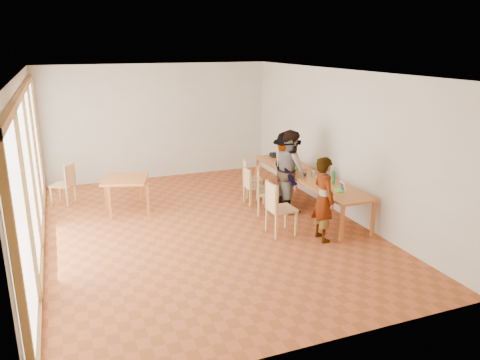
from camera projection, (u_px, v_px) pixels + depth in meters
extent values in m
plane|color=#AA5129|center=(204.00, 229.00, 9.16)|extent=(8.00, 8.00, 0.00)
cube|color=beige|center=(158.00, 122.00, 12.31)|extent=(6.00, 0.10, 3.00)
cube|color=beige|center=(307.00, 232.00, 5.16)|extent=(6.00, 0.10, 3.00)
cube|color=beige|center=(339.00, 142.00, 9.78)|extent=(0.10, 8.00, 3.00)
cube|color=white|center=(30.00, 169.00, 7.70)|extent=(0.10, 8.00, 3.00)
cube|color=white|center=(200.00, 71.00, 8.31)|extent=(6.00, 8.00, 0.04)
cube|color=#BB6129|center=(307.00, 175.00, 10.21)|extent=(0.80, 4.00, 0.05)
cube|color=#BB6129|center=(342.00, 224.00, 8.46)|extent=(0.06, 0.06, 0.70)
cube|color=#BB6129|center=(257.00, 171.00, 11.93)|extent=(0.06, 0.06, 0.70)
cube|color=#BB6129|center=(373.00, 219.00, 8.70)|extent=(0.06, 0.06, 0.70)
cube|color=#BB6129|center=(281.00, 169.00, 12.17)|extent=(0.06, 0.06, 0.70)
cube|color=#BB6129|center=(125.00, 179.00, 9.90)|extent=(0.90, 0.90, 0.05)
cube|color=#BB6129|center=(110.00, 204.00, 9.52)|extent=(0.05, 0.05, 0.70)
cube|color=#BB6129|center=(106.00, 193.00, 10.22)|extent=(0.05, 0.05, 0.70)
cube|color=#BB6129|center=(148.00, 199.00, 9.80)|extent=(0.05, 0.05, 0.70)
cube|color=#BB6129|center=(141.00, 189.00, 10.49)|extent=(0.05, 0.05, 0.70)
cube|color=tan|center=(282.00, 209.00, 8.82)|extent=(0.48, 0.48, 0.05)
cube|color=tan|center=(272.00, 197.00, 8.66)|extent=(0.05, 0.48, 0.50)
cube|color=tan|center=(268.00, 192.00, 9.89)|extent=(0.60, 0.60, 0.04)
cube|color=tan|center=(258.00, 180.00, 9.83)|extent=(0.22, 0.43, 0.48)
cube|color=tan|center=(254.00, 186.00, 10.54)|extent=(0.40, 0.40, 0.04)
cube|color=tan|center=(247.00, 178.00, 10.41)|extent=(0.05, 0.39, 0.41)
cube|color=tan|center=(253.00, 179.00, 11.02)|extent=(0.47, 0.47, 0.04)
cube|color=tan|center=(245.00, 170.00, 10.92)|extent=(0.11, 0.41, 0.43)
cube|color=tan|center=(63.00, 185.00, 10.48)|extent=(0.59, 0.59, 0.04)
cube|color=tan|center=(70.00, 174.00, 10.39)|extent=(0.25, 0.40, 0.45)
imported|color=gray|center=(324.00, 199.00, 8.46)|extent=(0.39, 0.58, 1.57)
imported|color=gray|center=(290.00, 170.00, 10.02)|extent=(0.72, 0.90, 1.75)
imported|color=gray|center=(286.00, 170.00, 10.13)|extent=(0.78, 1.17, 1.69)
cube|color=#5EC337|center=(339.00, 190.00, 9.04)|extent=(0.19, 0.25, 0.02)
cube|color=white|center=(343.00, 186.00, 9.03)|extent=(0.10, 0.21, 0.18)
cube|color=#5EC337|center=(320.00, 178.00, 9.87)|extent=(0.24, 0.28, 0.02)
cube|color=white|center=(324.00, 174.00, 9.84)|extent=(0.14, 0.22, 0.19)
cube|color=#5EC337|center=(294.00, 168.00, 10.64)|extent=(0.22, 0.29, 0.03)
cube|color=white|center=(298.00, 163.00, 10.65)|extent=(0.10, 0.25, 0.22)
imported|color=yellow|center=(322.00, 176.00, 9.88)|extent=(0.13, 0.13, 0.10)
cylinder|color=#196331|center=(333.00, 178.00, 9.43)|extent=(0.07, 0.07, 0.28)
cylinder|color=silver|center=(313.00, 173.00, 10.12)|extent=(0.07, 0.07, 0.09)
cylinder|color=white|center=(284.00, 166.00, 10.76)|extent=(0.08, 0.08, 0.06)
cube|color=#C32B57|center=(306.00, 169.00, 10.56)|extent=(0.05, 0.10, 0.01)
cube|color=black|center=(274.00, 155.00, 11.72)|extent=(0.16, 0.26, 0.09)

